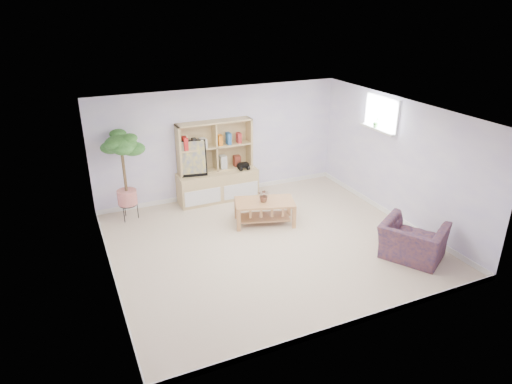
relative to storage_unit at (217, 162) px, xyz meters
name	(u,v)px	position (x,y,z in m)	size (l,w,h in m)	color
floor	(269,243)	(0.18, -2.24, -0.87)	(5.50, 5.00, 0.01)	#C3AF8E
ceiling	(271,113)	(0.18, -2.24, 1.53)	(5.50, 5.00, 0.01)	white
walls	(270,182)	(0.18, -2.24, 0.33)	(5.51, 5.01, 2.40)	silver
baseboard	(269,241)	(0.18, -2.24, -0.82)	(5.50, 5.00, 0.10)	white
window	(382,113)	(2.91, -1.64, 1.13)	(0.10, 0.98, 0.68)	#C4E4FF
window_sill	(378,129)	(2.85, -1.64, 0.81)	(0.14, 1.00, 0.04)	white
storage_unit	(217,162)	(0.00, 0.00, 0.00)	(1.74, 0.59, 1.74)	tan
poster	(193,158)	(-0.53, -0.03, 0.17)	(0.55, 0.13, 0.77)	yellow
toy_truck	(243,166)	(0.56, -0.11, -0.13)	(0.31, 0.22, 0.17)	black
coffee_table	(265,212)	(0.45, -1.46, -0.63)	(1.14, 0.62, 0.47)	tan
table_plant	(264,195)	(0.43, -1.47, -0.27)	(0.24, 0.21, 0.27)	#1E7124
floor_tree	(125,177)	(-1.96, -0.19, 0.04)	(0.67, 0.67, 1.81)	#1F561D
armchair	(413,239)	(2.17, -3.67, -0.50)	(1.00, 0.87, 0.74)	#181E4B
sill_plant	(376,122)	(2.85, -1.56, 0.94)	(0.12, 0.10, 0.22)	#1F561D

